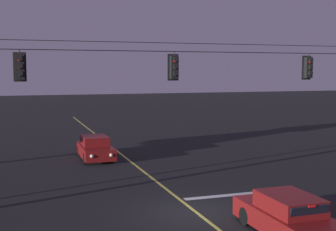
# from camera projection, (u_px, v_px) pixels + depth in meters

# --- Properties ---
(ground_plane) EXTENTS (180.00, 180.00, 0.00)m
(ground_plane) POSITION_uv_depth(u_px,v_px,m) (197.00, 213.00, 17.51)
(ground_plane) COLOR black
(lane_centre_stripe) EXTENTS (0.14, 60.00, 0.01)m
(lane_centre_stripe) POSITION_uv_depth(u_px,v_px,m) (139.00, 168.00, 25.53)
(lane_centre_stripe) COLOR #D1C64C
(lane_centre_stripe) RESTS_ON ground
(stop_bar_paint) EXTENTS (3.40, 0.36, 0.01)m
(stop_bar_paint) POSITION_uv_depth(u_px,v_px,m) (221.00, 196.00, 19.90)
(stop_bar_paint) COLOR silver
(stop_bar_paint) RESTS_ON ground
(signal_span_assembly) EXTENTS (20.45, 0.32, 7.60)m
(signal_span_assembly) POSITION_uv_depth(u_px,v_px,m) (175.00, 105.00, 19.49)
(signal_span_assembly) COLOR #423021
(signal_span_assembly) RESTS_ON ground
(traffic_light_leftmost) EXTENTS (0.48, 0.41, 1.22)m
(traffic_light_leftmost) POSITION_uv_depth(u_px,v_px,m) (20.00, 67.00, 17.34)
(traffic_light_leftmost) COLOR black
(traffic_light_left_inner) EXTENTS (0.48, 0.41, 1.22)m
(traffic_light_left_inner) POSITION_uv_depth(u_px,v_px,m) (174.00, 67.00, 19.29)
(traffic_light_left_inner) COLOR black
(traffic_light_centre) EXTENTS (0.48, 0.41, 1.22)m
(traffic_light_centre) POSITION_uv_depth(u_px,v_px,m) (308.00, 68.00, 21.38)
(traffic_light_centre) COLOR black
(car_waiting_near_lane) EXTENTS (1.80, 4.33, 1.39)m
(car_waiting_near_lane) POSITION_uv_depth(u_px,v_px,m) (288.00, 216.00, 15.04)
(car_waiting_near_lane) COLOR maroon
(car_waiting_near_lane) RESTS_ON ground
(car_oncoming_lead) EXTENTS (1.80, 4.42, 1.39)m
(car_oncoming_lead) POSITION_uv_depth(u_px,v_px,m) (95.00, 148.00, 28.32)
(car_oncoming_lead) COLOR maroon
(car_oncoming_lead) RESTS_ON ground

